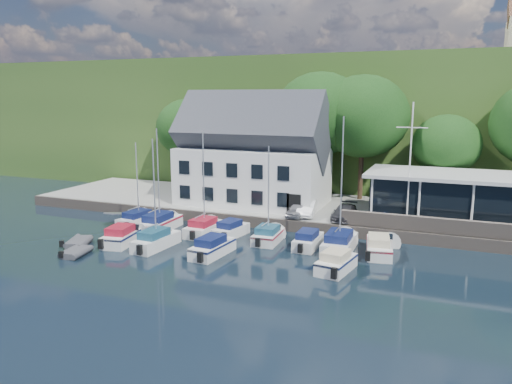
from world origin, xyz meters
TOP-DOWN VIEW (x-y plane):
  - ground at (0.00, 0.00)m, footprint 180.00×180.00m
  - quay at (0.00, 17.50)m, footprint 60.00×13.00m
  - quay_face at (0.00, 11.00)m, footprint 60.00×0.30m
  - hillside at (0.00, 62.00)m, footprint 160.00×75.00m
  - field_patch at (8.00, 70.00)m, footprint 50.00×30.00m
  - harbor_building at (-7.00, 16.50)m, footprint 14.40×8.20m
  - club_pavilion at (11.00, 16.00)m, footprint 13.20×7.20m
  - seawall at (12.00, 11.40)m, footprint 18.00×0.50m
  - gangway at (-16.50, 9.00)m, footprint 1.20×6.00m
  - car_silver at (-1.15, 12.61)m, footprint 1.53×3.58m
  - car_white at (-0.49, 13.31)m, footprint 1.88×4.11m
  - car_dgrey at (2.91, 13.07)m, footprint 1.74×4.24m
  - car_blue at (5.74, 13.40)m, footprint 1.73×3.72m
  - flagpole at (8.12, 12.80)m, footprint 2.41×0.20m
  - tree_0 at (-17.74, 22.64)m, footprint 7.47×7.47m
  - tree_1 at (-11.58, 21.84)m, footprint 7.52×7.52m
  - tree_2 at (-1.79, 22.06)m, footprint 9.51×9.51m
  - tree_3 at (2.57, 22.31)m, footprint 9.26×9.26m
  - tree_4 at (10.61, 22.17)m, footprint 6.45×6.45m
  - boat_r1_0 at (-14.73, 7.98)m, footprint 2.74×6.47m
  - boat_r1_1 at (-12.00, 7.17)m, footprint 2.15×7.03m
  - boat_r1_2 at (-7.73, 7.37)m, footprint 2.30×6.11m
  - boat_r1_3 at (-5.45, 7.72)m, footprint 2.50×5.43m
  - boat_r1_4 at (-1.96, 7.29)m, footprint 2.24×5.32m
  - boat_r1_5 at (1.38, 7.10)m, footprint 1.72×5.36m
  - boat_r1_6 at (3.83, 7.17)m, footprint 2.34×7.00m
  - boat_r1_7 at (6.72, 7.46)m, footprint 2.98×6.63m
  - boat_r2_0 at (-12.50, 2.54)m, footprint 2.88×6.03m
  - boat_r2_1 at (-9.42, 2.63)m, footprint 2.24×6.50m
  - boat_r2_2 at (-4.59, 2.63)m, footprint 2.36×6.15m
  - boat_r2_4 at (4.60, 2.66)m, footprint 2.69×5.37m
  - dinghy_0 at (-15.43, 0.91)m, footprint 2.72×3.38m
  - dinghy_1 at (-13.92, -1.10)m, footprint 2.07×2.96m

SIDE VIEW (x-z plane):
  - ground at x=0.00m, z-range 0.00..0.00m
  - gangway at x=-16.50m, z-range -0.70..0.70m
  - dinghy_1 at x=-13.92m, z-range 0.00..0.63m
  - dinghy_0 at x=-15.43m, z-range 0.00..0.69m
  - quay at x=0.00m, z-range 0.00..1.00m
  - quay_face at x=0.00m, z-range 0.00..1.00m
  - boat_r1_5 at x=1.38m, z-range 0.00..1.39m
  - boat_r1_3 at x=-5.45m, z-range 0.00..1.41m
  - boat_r1_7 at x=6.72m, z-range 0.00..1.44m
  - boat_r2_4 at x=4.60m, z-range 0.00..1.48m
  - boat_r2_2 at x=-4.59m, z-range 0.00..1.50m
  - boat_r2_0 at x=-12.50m, z-range 0.00..1.52m
  - seawall at x=12.00m, z-range 1.00..2.20m
  - car_silver at x=-1.15m, z-range 1.00..2.20m
  - car_dgrey at x=2.91m, z-range 1.00..2.23m
  - car_blue at x=5.74m, z-range 1.00..2.24m
  - car_white at x=-0.49m, z-range 1.00..2.31m
  - club_pavilion at x=11.00m, z-range 1.00..5.10m
  - boat_r1_4 at x=-1.96m, z-range 0.00..8.38m
  - boat_r1_0 at x=-14.73m, z-range 0.00..8.41m
  - boat_r1_2 at x=-7.73m, z-range 0.00..8.93m
  - boat_r2_1 at x=-9.42m, z-range 0.00..9.30m
  - boat_r1_6 at x=3.83m, z-range 0.00..9.39m
  - boat_r1_1 at x=-12.00m, z-range 0.00..9.57m
  - harbor_building at x=-7.00m, z-range 1.00..9.70m
  - tree_4 at x=10.61m, z-range 1.00..9.82m
  - flagpole at x=8.12m, z-range 1.00..11.06m
  - tree_0 at x=-17.74m, z-range 1.00..11.21m
  - tree_1 at x=-11.58m, z-range 1.00..11.28m
  - tree_3 at x=2.57m, z-range 1.00..13.66m
  - tree_2 at x=-1.79m, z-range 1.00..13.99m
  - hillside at x=0.00m, z-range 0.00..16.00m
  - field_patch at x=8.00m, z-range 16.00..16.30m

